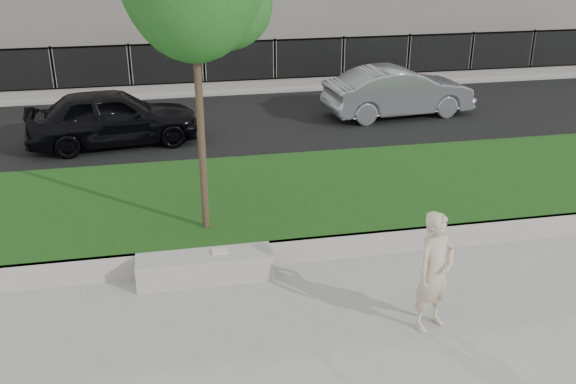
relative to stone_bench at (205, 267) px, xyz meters
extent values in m
plane|color=gray|center=(1.51, -0.80, -0.21)|extent=(90.00, 90.00, 0.00)
cube|color=black|center=(1.51, 2.20, -0.01)|extent=(34.00, 4.00, 0.40)
cube|color=gray|center=(1.51, 0.24, -0.01)|extent=(34.00, 0.08, 0.40)
cube|color=black|center=(1.51, 7.70, -0.19)|extent=(34.00, 7.00, 0.04)
cube|color=gray|center=(1.51, 12.20, -0.15)|extent=(34.00, 3.00, 0.12)
cube|color=slate|center=(1.51, 11.20, 0.03)|extent=(32.00, 0.30, 0.24)
cube|color=black|center=(1.51, 11.20, 0.66)|extent=(32.00, 0.04, 1.50)
cube|color=black|center=(1.51, 11.20, 1.36)|extent=(32.00, 0.05, 0.05)
cube|color=black|center=(1.51, 11.20, 0.16)|extent=(32.00, 0.05, 0.05)
cube|color=gray|center=(0.00, 0.00, 0.00)|extent=(2.01, 0.50, 0.41)
imported|color=beige|center=(2.82, -1.79, 0.61)|extent=(0.70, 0.59, 1.64)
cube|color=beige|center=(0.24, 0.04, 0.22)|extent=(0.24, 0.18, 0.03)
cylinder|color=#38281C|center=(0.11, 0.99, 2.59)|extent=(0.12, 0.12, 4.80)
sphere|color=#1F501A|center=(0.59, 1.18, 3.65)|extent=(1.34, 1.34, 1.34)
imported|color=black|center=(-1.60, 6.62, 0.51)|extent=(4.10, 2.03, 1.35)
imported|color=gray|center=(5.86, 7.64, 0.49)|extent=(4.12, 1.79, 1.32)
camera|label=1|loc=(-0.44, -8.43, 4.77)|focal=40.00mm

